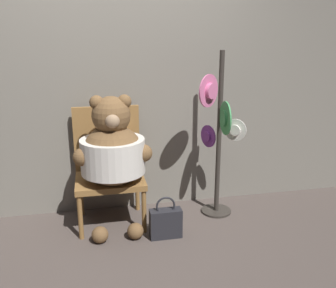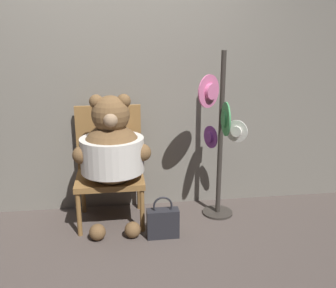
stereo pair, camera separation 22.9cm
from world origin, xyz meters
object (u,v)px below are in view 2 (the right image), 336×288
(hat_display_rack, at_px, (219,136))
(handbag_on_ground, at_px, (163,222))
(teddy_bear, at_px, (112,151))
(chair, at_px, (110,163))

(hat_display_rack, relative_size, handbag_on_ground, 4.14)
(hat_display_rack, bearing_deg, teddy_bear, -177.02)
(teddy_bear, height_order, handbag_on_ground, teddy_bear)
(teddy_bear, xyz_separation_m, hat_display_rack, (0.93, 0.05, 0.08))
(chair, distance_m, hat_display_rack, 1.00)
(teddy_bear, bearing_deg, handbag_on_ground, -32.79)
(hat_display_rack, xyz_separation_m, handbag_on_ground, (-0.53, -0.30, -0.64))
(chair, xyz_separation_m, teddy_bear, (0.03, -0.18, 0.17))
(handbag_on_ground, bearing_deg, teddy_bear, 147.21)
(chair, bearing_deg, teddy_bear, -80.32)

